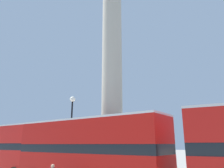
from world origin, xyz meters
name	(u,v)px	position (x,y,z in m)	size (l,w,h in m)	color
monument_column	(112,79)	(0.00, 0.00, 8.64)	(4.52, 4.52, 21.25)	#ADA593
bus_b	(6,147)	(-9.28, -3.98, 2.42)	(10.78, 3.17, 4.39)	red
bus_c	(86,149)	(1.12, -4.97, 2.40)	(11.32, 3.48, 4.34)	#B7140F
street_lamp	(71,126)	(-2.81, -2.24, 4.23)	(0.49, 0.49, 6.89)	black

